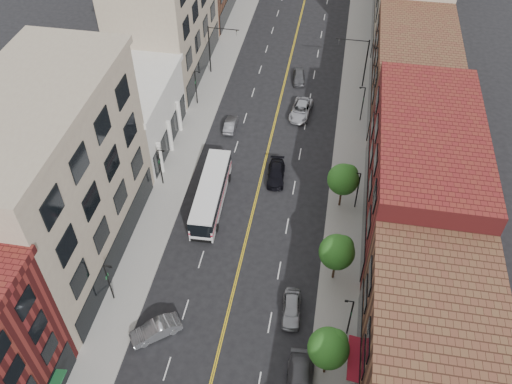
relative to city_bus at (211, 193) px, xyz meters
The scene contains 26 objects.
sidewalk_left 14.26m from the city_bus, 111.92° to the left, with size 4.00×110.00×0.15m, color gray.
sidewalk_right 19.80m from the city_bus, 41.76° to the left, with size 4.00×110.00×0.15m, color gray.
bldg_l_tanoffice 16.80m from the city_bus, 144.19° to the right, with size 10.00×22.00×18.00m, color gray.
bldg_l_white 15.48m from the city_bus, 143.36° to the left, with size 10.00×14.00×8.00m, color silver.
bldg_l_far_a 29.78m from the city_bus, 115.18° to the left, with size 10.00×20.00×18.00m, color gray.
bldg_r_mid 22.23m from the city_bus, ahead, with size 10.00×22.00×12.00m, color maroon.
bldg_r_far_a 31.90m from the city_bus, 46.82° to the left, with size 10.00×20.00×10.00m, color brown.
tree_r_1 22.83m from the city_bus, 51.60° to the right, with size 3.40×3.40×5.59m.
tree_r_2 16.29m from the city_bus, 28.92° to the right, with size 3.40×3.40×5.59m.
tree_r_3 14.47m from the city_bus, ahead, with size 3.40×3.40×5.59m.
lamp_l_1 15.25m from the city_bus, 114.22° to the right, with size 0.81×0.55×5.05m.
lamp_l_2 6.71m from the city_bus, 161.09° to the left, with size 0.81×0.55×5.05m.
lamp_l_3 19.22m from the city_bus, 108.98° to the left, with size 0.81×0.55×5.05m.
lamp_r_1 20.95m from the city_bus, 41.51° to the right, with size 0.81×0.55×5.05m.
lamp_r_2 15.86m from the city_bus, ahead, with size 0.81×0.55×5.05m.
lamp_r_3 24.00m from the city_bus, 49.18° to the left, with size 0.81×0.55×5.05m.
signal_mast_left 26.88m from the city_bus, 101.99° to the left, with size 4.49×0.18×7.20m.
signal_mast_right 30.27m from the city_bus, 60.18° to the left, with size 4.49×0.18×7.20m.
city_bus is the anchor object (origin of this frame).
car_angle_b 16.90m from the city_bus, 93.92° to the right, with size 1.61×4.62×1.52m, color #989A9F.
car_parked_mid 23.08m from the city_bus, 58.32° to the right, with size 2.26×5.57×1.62m, color #535257.
car_parked_far 16.39m from the city_bus, 50.01° to the right, with size 1.75×4.35×1.48m, color #95969C.
car_lane_behind 13.73m from the city_bus, 93.02° to the left, with size 1.35×3.87×1.27m, color #57575D.
car_lane_a 8.45m from the city_bus, 39.98° to the left, with size 1.96×4.82×1.40m, color black.
car_lane_b 19.83m from the city_bus, 66.57° to the left, with size 2.52×5.46×1.52m, color #B9BAC1.
car_lane_c 27.03m from the city_bus, 75.72° to the left, with size 1.64×4.08×1.39m, color #4F4F54.
Camera 1 is at (7.37, -18.64, 43.47)m, focal length 38.00 mm.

